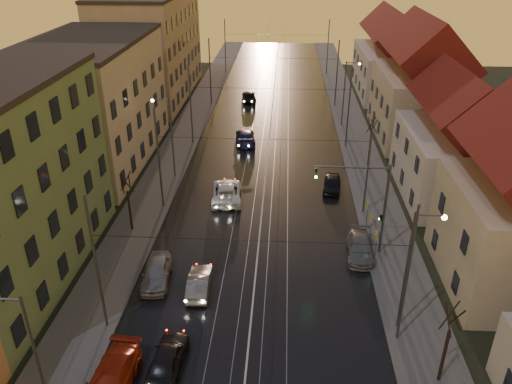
% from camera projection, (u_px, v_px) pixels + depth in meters
% --- Properties ---
extents(road, '(16.00, 120.00, 0.04)m').
position_uv_depth(road, '(269.00, 142.00, 57.10)').
color(road, black).
rests_on(road, ground).
extents(sidewalk_left, '(4.00, 120.00, 0.15)m').
position_uv_depth(sidewalk_left, '(183.00, 139.00, 57.60)').
color(sidewalk_left, '#4C4C4C').
rests_on(sidewalk_left, ground).
extents(sidewalk_right, '(4.00, 120.00, 0.15)m').
position_uv_depth(sidewalk_right, '(357.00, 143.00, 56.54)').
color(sidewalk_right, '#4C4C4C').
rests_on(sidewalk_right, ground).
extents(tram_rail_0, '(0.06, 120.00, 0.03)m').
position_uv_depth(tram_rail_0, '(250.00, 141.00, 57.20)').
color(tram_rail_0, gray).
rests_on(tram_rail_0, road).
extents(tram_rail_1, '(0.06, 120.00, 0.03)m').
position_uv_depth(tram_rail_1, '(262.00, 141.00, 57.12)').
color(tram_rail_1, gray).
rests_on(tram_rail_1, road).
extents(tram_rail_2, '(0.06, 120.00, 0.03)m').
position_uv_depth(tram_rail_2, '(276.00, 142.00, 57.04)').
color(tram_rail_2, gray).
rests_on(tram_rail_2, road).
extents(tram_rail_3, '(0.06, 120.00, 0.03)m').
position_uv_depth(tram_rail_3, '(288.00, 142.00, 56.96)').
color(tram_rail_3, gray).
rests_on(tram_rail_3, road).
extents(apartment_left_2, '(10.00, 20.00, 12.00)m').
position_uv_depth(apartment_left_2, '(93.00, 104.00, 49.97)').
color(apartment_left_2, '#B7A48D').
rests_on(apartment_left_2, ground).
extents(apartment_left_3, '(10.00, 24.00, 14.00)m').
position_uv_depth(apartment_left_3, '(151.00, 47.00, 70.83)').
color(apartment_left_3, '#94835F').
rests_on(apartment_left_3, ground).
extents(house_right_2, '(9.18, 12.24, 9.20)m').
position_uv_depth(house_right_2, '(459.00, 147.00, 43.42)').
color(house_right_2, silver).
rests_on(house_right_2, ground).
extents(house_right_3, '(9.18, 14.28, 11.50)m').
position_uv_depth(house_right_3, '(421.00, 87.00, 56.22)').
color(house_right_3, '#BAAB8F').
rests_on(house_right_3, ground).
extents(house_right_4, '(9.18, 16.32, 10.00)m').
position_uv_depth(house_right_4, '(391.00, 59.00, 72.56)').
color(house_right_4, silver).
rests_on(house_right_4, ground).
extents(catenary_pole_l_1, '(0.16, 0.16, 9.00)m').
position_uv_depth(catenary_pole_l_1, '(97.00, 266.00, 27.97)').
color(catenary_pole_l_1, '#595B60').
rests_on(catenary_pole_l_1, ground).
extents(catenary_pole_r_1, '(0.16, 0.16, 9.00)m').
position_uv_depth(catenary_pole_r_1, '(407.00, 277.00, 27.06)').
color(catenary_pole_r_1, '#595B60').
rests_on(catenary_pole_r_1, ground).
extents(catenary_pole_l_2, '(0.16, 0.16, 9.00)m').
position_uv_depth(catenary_pole_l_2, '(159.00, 160.00, 41.30)').
color(catenary_pole_l_2, '#595B60').
rests_on(catenary_pole_l_2, ground).
extents(catenary_pole_r_2, '(0.16, 0.16, 9.00)m').
position_uv_depth(catenary_pole_r_2, '(368.00, 165.00, 40.38)').
color(catenary_pole_r_2, '#595B60').
rests_on(catenary_pole_r_2, ground).
extents(catenary_pole_l_3, '(0.16, 0.16, 9.00)m').
position_uv_depth(catenary_pole_l_3, '(191.00, 105.00, 54.62)').
color(catenary_pole_l_3, '#595B60').
rests_on(catenary_pole_l_3, ground).
extents(catenary_pole_r_3, '(0.16, 0.16, 9.00)m').
position_uv_depth(catenary_pole_r_3, '(349.00, 108.00, 53.71)').
color(catenary_pole_r_3, '#595B60').
rests_on(catenary_pole_r_3, ground).
extents(catenary_pole_l_4, '(0.16, 0.16, 9.00)m').
position_uv_depth(catenary_pole_l_4, '(210.00, 72.00, 67.95)').
color(catenary_pole_l_4, '#595B60').
rests_on(catenary_pole_l_4, ground).
extents(catenary_pole_r_4, '(0.16, 0.16, 9.00)m').
position_uv_depth(catenary_pole_r_4, '(337.00, 74.00, 67.03)').
color(catenary_pole_r_4, '#595B60').
rests_on(catenary_pole_r_4, ground).
extents(catenary_pole_l_5, '(0.16, 0.16, 9.00)m').
position_uv_depth(catenary_pole_l_5, '(225.00, 46.00, 83.94)').
color(catenary_pole_l_5, '#595B60').
rests_on(catenary_pole_l_5, ground).
extents(catenary_pole_r_5, '(0.16, 0.16, 9.00)m').
position_uv_depth(catenary_pole_r_5, '(328.00, 48.00, 83.02)').
color(catenary_pole_r_5, '#595B60').
rests_on(catenary_pole_r_5, ground).
extents(street_lamp_0, '(1.75, 0.32, 8.00)m').
position_uv_depth(street_lamp_0, '(28.00, 352.00, 21.60)').
color(street_lamp_0, '#595B60').
rests_on(street_lamp_0, ground).
extents(street_lamp_1, '(1.75, 0.32, 8.00)m').
position_uv_depth(street_lamp_1, '(413.00, 261.00, 27.74)').
color(street_lamp_1, '#595B60').
rests_on(street_lamp_1, ground).
extents(street_lamp_2, '(1.75, 0.32, 8.00)m').
position_uv_depth(street_lamp_2, '(168.00, 130.00, 46.48)').
color(street_lamp_2, '#595B60').
rests_on(street_lamp_2, ground).
extents(street_lamp_3, '(1.75, 0.32, 8.00)m').
position_uv_depth(street_lamp_3, '(347.00, 87.00, 59.72)').
color(street_lamp_3, '#595B60').
rests_on(street_lamp_3, ground).
extents(traffic_light_mast, '(5.30, 0.32, 7.20)m').
position_uv_depth(traffic_light_mast, '(372.00, 198.00, 35.04)').
color(traffic_light_mast, '#595B60').
rests_on(traffic_light_mast, ground).
extents(bare_tree_0, '(1.09, 1.09, 5.11)m').
position_uv_depth(bare_tree_0, '(129.00, 203.00, 38.75)').
color(bare_tree_0, black).
rests_on(bare_tree_0, ground).
extents(bare_tree_1, '(1.09, 1.09, 5.11)m').
position_uv_depth(bare_tree_1, '(446.00, 346.00, 25.23)').
color(bare_tree_1, black).
rests_on(bare_tree_1, ground).
extents(bare_tree_2, '(1.09, 1.09, 5.11)m').
position_uv_depth(bare_tree_2, '(370.00, 143.00, 50.09)').
color(bare_tree_2, black).
rests_on(bare_tree_2, ground).
extents(driving_car_0, '(1.89, 4.16, 1.39)m').
position_uv_depth(driving_car_0, '(168.00, 357.00, 26.95)').
color(driving_car_0, black).
rests_on(driving_car_0, ground).
extents(driving_car_1, '(1.58, 4.04, 1.31)m').
position_uv_depth(driving_car_1, '(199.00, 282.00, 32.83)').
color(driving_car_1, gray).
rests_on(driving_car_1, ground).
extents(driving_car_2, '(3.05, 5.71, 1.53)m').
position_uv_depth(driving_car_2, '(227.00, 192.00, 44.29)').
color(driving_car_2, white).
rests_on(driving_car_2, ground).
extents(driving_car_3, '(2.71, 5.38, 1.50)m').
position_uv_depth(driving_car_3, '(245.00, 137.00, 56.49)').
color(driving_car_3, navy).
rests_on(driving_car_3, ground).
extents(driving_car_4, '(2.42, 4.81, 1.57)m').
position_uv_depth(driving_car_4, '(249.00, 96.00, 70.87)').
color(driving_car_4, black).
rests_on(driving_car_4, ground).
extents(parked_left_2, '(2.48, 5.26, 1.48)m').
position_uv_depth(parked_left_2, '(110.00, 381.00, 25.44)').
color(parked_left_2, '#AA2911').
rests_on(parked_left_2, ground).
extents(parked_left_3, '(2.18, 4.55, 1.50)m').
position_uv_depth(parked_left_3, '(156.00, 272.00, 33.67)').
color(parked_left_3, '#9E9EA3').
rests_on(parked_left_3, ground).
extents(parked_right_1, '(2.19, 4.66, 1.31)m').
position_uv_depth(parked_right_1, '(360.00, 248.00, 36.51)').
color(parked_right_1, gray).
rests_on(parked_right_1, ground).
extents(parked_right_2, '(1.98, 4.00, 1.31)m').
position_uv_depth(parked_right_2, '(332.00, 184.00, 45.94)').
color(parked_right_2, black).
rests_on(parked_right_2, ground).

